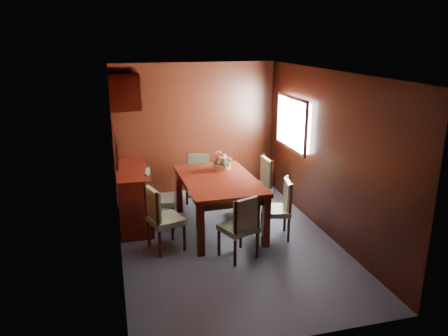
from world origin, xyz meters
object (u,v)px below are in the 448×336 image
object	(u,v)px
chair_right_near	(280,206)
flower_centerpiece	(222,160)
sideboard	(133,195)
chair_left_near	(161,215)
dining_table	(219,185)
chair_head	(241,224)

from	to	relation	value
chair_right_near	flower_centerpiece	xyz separation A→B (m)	(-0.62, 0.98, 0.46)
sideboard	chair_left_near	xyz separation A→B (m)	(0.30, -1.05, 0.06)
flower_centerpiece	chair_left_near	bearing A→B (deg)	-139.40
dining_table	chair_head	bearing A→B (deg)	-88.38
sideboard	chair_right_near	xyz separation A→B (m)	(2.03, -1.08, 0.04)
chair_left_near	sideboard	bearing A→B (deg)	179.36
dining_table	flower_centerpiece	world-z (taller)	flower_centerpiece
dining_table	flower_centerpiece	size ratio (longest dim) A/B	5.82
chair_left_near	chair_head	world-z (taller)	chair_left_near
chair_right_near	flower_centerpiece	world-z (taller)	flower_centerpiece
chair_right_near	chair_head	bearing A→B (deg)	137.24
chair_right_near	sideboard	bearing A→B (deg)	75.56
sideboard	chair_right_near	world-z (taller)	sideboard
dining_table	chair_left_near	size ratio (longest dim) A/B	1.88
sideboard	chair_head	size ratio (longest dim) A/B	1.55
chair_head	flower_centerpiece	world-z (taller)	flower_centerpiece
dining_table	flower_centerpiece	bearing A→B (deg)	68.06
chair_left_near	chair_right_near	xyz separation A→B (m)	(1.73, -0.03, -0.02)
flower_centerpiece	dining_table	bearing A→B (deg)	-110.75
chair_head	sideboard	bearing A→B (deg)	108.00
chair_left_near	flower_centerpiece	distance (m)	1.52
flower_centerpiece	chair_right_near	bearing A→B (deg)	-57.67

